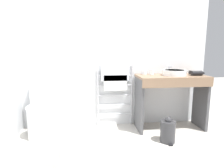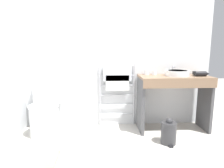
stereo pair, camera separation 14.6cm
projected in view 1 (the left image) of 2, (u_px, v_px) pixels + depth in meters
name	position (u px, v px, depth m)	size (l,w,h in m)	color
wall_back	(112.00, 46.00, 3.09)	(3.01, 0.12, 2.51)	silver
toilet	(43.00, 113.00, 2.78)	(0.41, 0.54, 0.83)	white
towel_radiator	(115.00, 81.00, 3.08)	(0.56, 0.06, 1.00)	silver
vanity_counter	(171.00, 92.00, 2.98)	(1.02, 0.49, 0.82)	#84664C
sink_basin	(174.00, 73.00, 2.95)	(0.35, 0.35, 0.08)	white
faucet	(170.00, 69.00, 3.12)	(0.02, 0.10, 0.13)	silver
cup_near_wall	(144.00, 72.00, 3.05)	(0.07, 0.07, 0.09)	white
cup_near_edge	(152.00, 72.00, 3.03)	(0.07, 0.07, 0.08)	white
hair_dryer	(197.00, 73.00, 2.93)	(0.21, 0.17, 0.07)	black
trash_bin	(168.00, 131.00, 2.61)	(0.20, 0.23, 0.35)	#333335
bath_mat	(33.00, 162.00, 2.16)	(0.56, 0.36, 0.01)	gray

